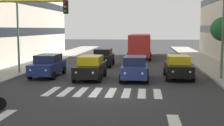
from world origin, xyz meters
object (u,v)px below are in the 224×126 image
car_1 (135,68)px  bus_behind_traffic (140,43)px  car_row2_0 (103,57)px  car_3 (48,65)px  street_lamp_left (218,15)px  traffic_light_gantry (11,28)px  car_0 (178,67)px  street_lamp_right (24,14)px  street_tree_1 (223,29)px  car_2 (90,67)px

car_1 → bus_behind_traffic: bus_behind_traffic is taller
car_row2_0 → bus_behind_traffic: size_ratio=0.42×
car_3 → street_lamp_left: size_ratio=0.59×
traffic_light_gantry → street_lamp_left: street_lamp_left is taller
car_0 → street_lamp_right: (12.17, -0.67, 4.04)m
car_1 → car_3: same height
car_0 → bus_behind_traffic: bus_behind_traffic is taller
bus_behind_traffic → street_tree_1: 14.29m
car_0 → street_tree_1: (-4.16, -4.30, 2.78)m
car_0 → car_3: (10.02, 0.24, 0.00)m
car_2 → traffic_light_gantry: 6.89m
car_1 → car_3: bearing=-7.0°
traffic_light_gantry → street_lamp_left: (-12.88, -5.36, 0.94)m
street_lamp_left → car_row2_0: bearing=-40.7°
car_0 → car_2: (6.50, 1.12, 0.00)m
street_lamp_left → bus_behind_traffic: bearing=-71.3°
car_2 → bus_behind_traffic: 17.86m
car_1 → car_2: size_ratio=1.00×
car_1 → traffic_light_gantry: (7.07, 5.03, 2.86)m
car_3 → traffic_light_gantry: traffic_light_gantry is taller
car_3 → bus_behind_traffic: 18.01m
street_lamp_right → car_row2_0: bearing=-129.7°
car_2 → street_tree_1: street_tree_1 is taller
car_2 → car_3: 3.63m
car_1 → car_row2_0: size_ratio=1.00×
car_row2_0 → street_tree_1: size_ratio=0.97×
traffic_light_gantry → street_tree_1: size_ratio=1.20×
car_0 → car_1: size_ratio=1.00×
car_3 → street_tree_1: street_tree_1 is taller
street_lamp_left → car_3: bearing=-2.3°
car_row2_0 → car_3: bearing=66.2°
car_2 → bus_behind_traffic: bearing=-100.6°
car_1 → car_3: size_ratio=1.00×
car_3 → car_row2_0: 8.19m
car_1 → street_lamp_right: 9.98m
bus_behind_traffic → traffic_light_gantry: size_ratio=1.91×
car_row2_0 → traffic_light_gantry: 14.12m
bus_behind_traffic → street_lamp_right: 18.36m
car_1 → bus_behind_traffic: 17.50m
street_lamp_right → street_tree_1: bearing=-167.5°
car_2 → car_1: bearing=-179.2°
car_0 → street_tree_1: bearing=-134.1°
street_lamp_right → bus_behind_traffic: bearing=-119.7°
car_0 → traffic_light_gantry: (10.29, 6.11, 2.86)m
car_3 → car_row2_0: size_ratio=1.00×
traffic_light_gantry → bus_behind_traffic: bearing=-107.4°
car_2 → street_lamp_right: street_lamp_right is taller
car_1 → car_2: (3.29, 0.05, 0.00)m
car_row2_0 → traffic_light_gantry: (3.58, 13.36, 2.86)m
car_2 → car_3: bearing=-14.0°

